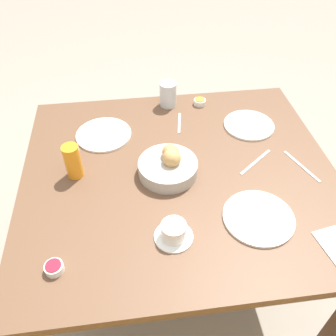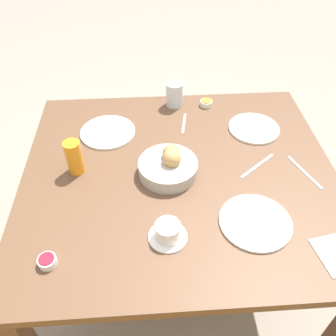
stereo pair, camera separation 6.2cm
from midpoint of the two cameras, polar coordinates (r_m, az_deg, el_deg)
The scene contains 14 objects.
ground_plane at distance 1.98m, azimuth 0.42°, elevation -16.50°, with size 10.00×10.00×0.00m, color gray.
dining_table at distance 1.44m, azimuth 0.55°, elevation -3.34°, with size 1.21×1.09×0.75m.
bread_basket at distance 1.35m, azimuth -1.23°, elevation 0.26°, with size 0.23×0.23×0.11m.
plate_near_left at distance 1.63m, azimuth 11.76°, elevation 6.73°, with size 0.22×0.22×0.01m.
plate_near_right at distance 1.57m, azimuth -11.40°, elevation 5.27°, with size 0.24×0.24×0.01m.
plate_far_center at distance 1.25m, azimuth 12.93°, elevation -7.79°, with size 0.24×0.24×0.01m.
juice_glass at distance 1.37m, azimuth -16.27°, elevation 1.01°, with size 0.06×0.06×0.14m.
water_tumbler at distance 1.71m, azimuth -1.07°, elevation 11.73°, with size 0.08×0.08×0.12m.
coffee_cup at distance 1.15m, azimuth -0.66°, elevation -10.25°, with size 0.13×0.13×0.06m.
jam_bowl_berry at distance 1.16m, azimuth -19.33°, elevation -14.91°, with size 0.06×0.06×0.03m.
jam_bowl_honey at distance 1.74m, azimuth 4.08°, elevation 10.53°, with size 0.06×0.06×0.03m.
fork_silver at distance 1.48m, azimuth 19.52°, elevation 0.27°, with size 0.08×0.19×0.00m.
knife_silver at distance 1.45m, azimuth 12.68°, elevation 0.94°, with size 0.16×0.13×0.00m.
spoon_coffee at distance 1.62m, azimuth 0.72°, elevation 7.23°, with size 0.04×0.15×0.00m.
Camera 1 is at (0.17, 0.97, 1.71)m, focal length 38.00 mm.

